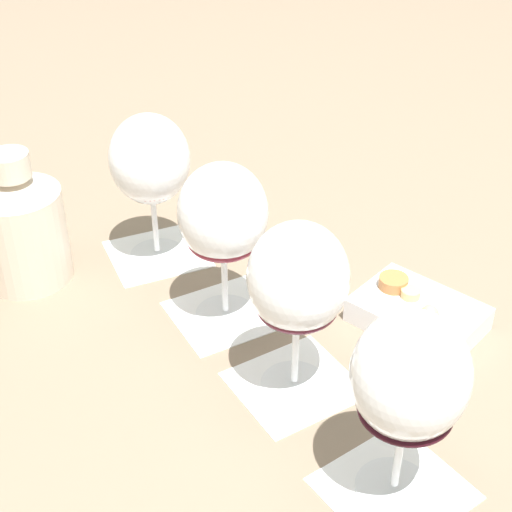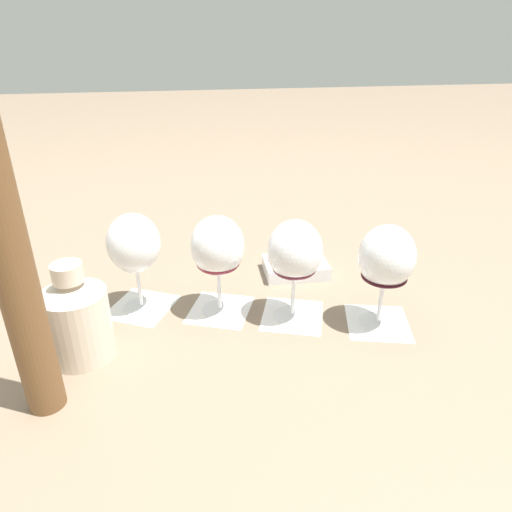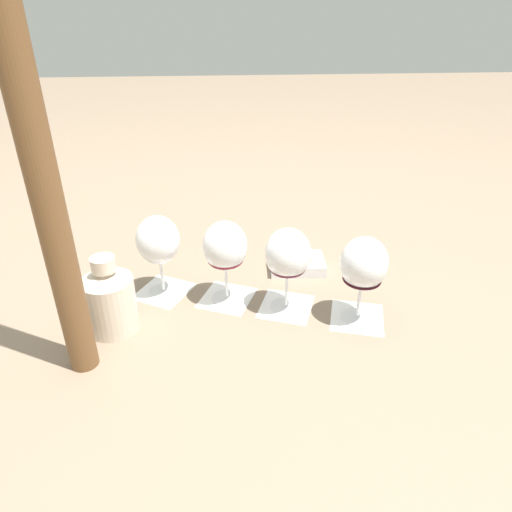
# 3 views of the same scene
# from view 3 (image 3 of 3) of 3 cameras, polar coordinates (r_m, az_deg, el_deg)

# --- Properties ---
(ground_plane) EXTENTS (8.00, 8.00, 0.00)m
(ground_plane) POSITION_cam_3_polar(r_m,az_deg,el_deg) (1.05, -0.07, -6.03)
(ground_plane) COLOR #7F6B56
(tasting_card_0) EXTENTS (0.15, 0.16, 0.00)m
(tasting_card_0) POSITION_cam_3_polar(r_m,az_deg,el_deg) (1.11, -11.45, -4.32)
(tasting_card_0) COLOR white
(tasting_card_0) RESTS_ON ground_plane
(tasting_card_1) EXTENTS (0.15, 0.15, 0.00)m
(tasting_card_1) POSITION_cam_3_polar(r_m,az_deg,el_deg) (1.07, -3.66, -5.22)
(tasting_card_1) COLOR white
(tasting_card_1) RESTS_ON ground_plane
(tasting_card_2) EXTENTS (0.15, 0.15, 0.00)m
(tasting_card_2) POSITION_cam_3_polar(r_m,az_deg,el_deg) (1.04, 3.75, -6.31)
(tasting_card_2) COLOR white
(tasting_card_2) RESTS_ON ground_plane
(tasting_card_3) EXTENTS (0.14, 0.15, 0.00)m
(tasting_card_3) POSITION_cam_3_polar(r_m,az_deg,el_deg) (1.03, 12.49, -7.49)
(tasting_card_3) COLOR white
(tasting_card_3) RESTS_ON ground_plane
(wine_glass_0) EXTENTS (0.10, 0.10, 0.19)m
(wine_glass_0) POSITION_cam_3_polar(r_m,az_deg,el_deg) (1.05, -12.12, 1.57)
(wine_glass_0) COLOR white
(wine_glass_0) RESTS_ON tasting_card_0
(wine_glass_1) EXTENTS (0.10, 0.10, 0.19)m
(wine_glass_1) POSITION_cam_3_polar(r_m,az_deg,el_deg) (1.00, -3.88, 0.88)
(wine_glass_1) COLOR white
(wine_glass_1) RESTS_ON tasting_card_1
(wine_glass_2) EXTENTS (0.10, 0.10, 0.19)m
(wine_glass_2) POSITION_cam_3_polar(r_m,az_deg,el_deg) (0.97, 3.99, -0.10)
(wine_glass_2) COLOR white
(wine_glass_2) RESTS_ON tasting_card_2
(wine_glass_3) EXTENTS (0.10, 0.10, 0.19)m
(wine_glass_3) POSITION_cam_3_polar(r_m,az_deg,el_deg) (0.96, 13.29, -1.23)
(wine_glass_3) COLOR white
(wine_glass_3) RESTS_ON tasting_card_3
(ceramic_vase) EXTENTS (0.11, 0.11, 0.17)m
(ceramic_vase) POSITION_cam_3_polar(r_m,az_deg,el_deg) (0.98, -17.87, -5.10)
(ceramic_vase) COLOR beige
(ceramic_vase) RESTS_ON ground_plane
(snack_dish) EXTENTS (0.14, 0.11, 0.05)m
(snack_dish) POSITION_cam_3_polar(r_m,az_deg,el_deg) (1.18, 5.09, -0.93)
(snack_dish) COLOR silver
(snack_dish) RESTS_ON ground_plane
(umbrella_pole) EXTENTS (0.05, 0.05, 0.95)m
(umbrella_pole) POSITION_cam_3_polar(r_m,az_deg,el_deg) (0.75, -26.86, 16.29)
(umbrella_pole) COLOR brown
(umbrella_pole) RESTS_ON ground_plane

